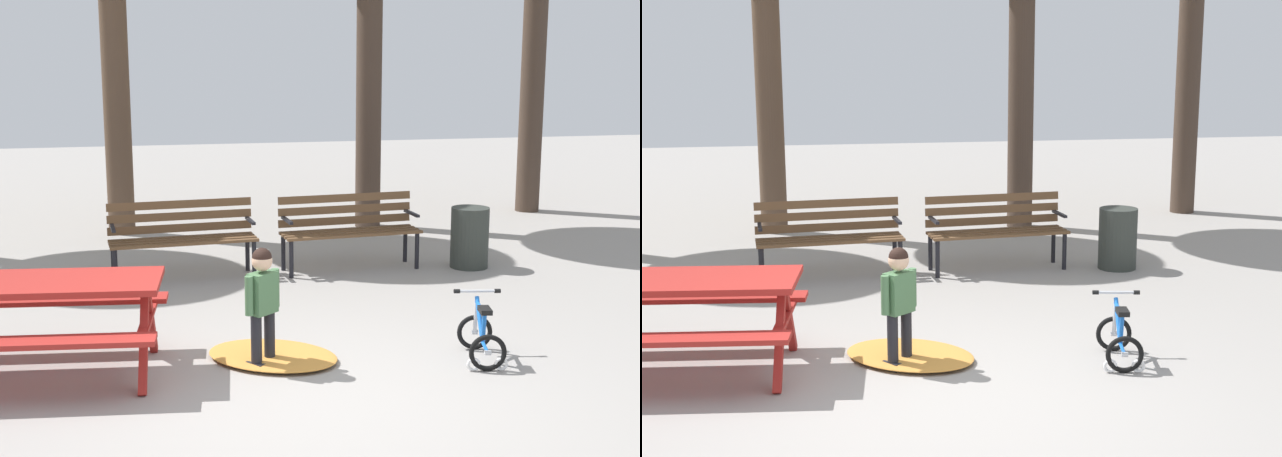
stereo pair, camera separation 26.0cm
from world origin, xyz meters
TOP-DOWN VIEW (x-y plane):
  - ground at (0.00, 0.00)m, footprint 36.00×36.00m
  - picnic_table at (-1.84, 0.87)m, footprint 1.95×1.55m
  - park_bench_far_left at (-0.60, 3.71)m, footprint 1.63×0.57m
  - park_bench_left at (1.30, 3.75)m, footprint 1.63×0.58m
  - child_standing at (-0.16, 0.70)m, footprint 0.30×0.28m
  - kids_bicycle at (1.60, 0.49)m, footprint 0.45×0.61m
  - leaf_pile at (-0.06, 0.86)m, footprint 1.34×1.25m
  - trash_bin at (2.69, 3.50)m, footprint 0.44×0.44m

SIDE VIEW (x-z plane):
  - ground at x=0.00m, z-range 0.00..0.00m
  - leaf_pile at x=-0.06m, z-range 0.00..0.07m
  - kids_bicycle at x=1.60m, z-range -0.07..0.47m
  - trash_bin at x=2.69m, z-range 0.00..0.70m
  - park_bench_far_left at x=-0.60m, z-range 0.08..0.94m
  - park_bench_left at x=1.30m, z-range 0.08..0.94m
  - child_standing at x=-0.16m, z-range 0.08..1.05m
  - picnic_table at x=-1.84m, z-range 0.20..0.99m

